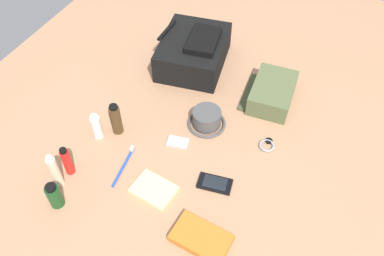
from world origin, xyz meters
The scene contains 15 objects.
ground_plane centered at (0.00, 0.00, -0.01)m, with size 2.64×2.02×0.02m, color tan.
backpack centered at (0.39, 0.18, 0.07)m, with size 0.39×0.34×0.16m.
toiletry_pouch centered at (0.32, -0.22, 0.04)m, with size 0.26×0.22×0.09m.
bucket_hat centered at (0.07, -0.03, 0.03)m, with size 0.16×0.16×0.07m.
shampoo_bottle centered at (-0.48, 0.29, 0.05)m, with size 0.05×0.05×0.11m.
lotion_bottle centered at (-0.41, 0.33, 0.08)m, with size 0.03×0.03×0.16m.
sunscreen_spray centered at (-0.35, 0.33, 0.06)m, with size 0.03×0.03×0.13m.
toothpaste_tube centered at (-0.17, 0.33, 0.06)m, with size 0.04×0.04×0.12m.
cologne_bottle centered at (-0.11, 0.28, 0.07)m, with size 0.04×0.04×0.15m.
paperback_novel centered at (-0.39, -0.22, 0.01)m, with size 0.13×0.20×0.03m.
cell_phone centered at (-0.18, -0.18, 0.01)m, with size 0.09×0.13×0.01m.
media_player centered at (-0.06, 0.03, 0.01)m, with size 0.07×0.09×0.01m.
wristwatch centered at (0.08, -0.29, 0.01)m, with size 0.07×0.06×0.01m.
toothbrush centered at (-0.24, 0.16, 0.01)m, with size 0.19×0.03×0.02m.
notepad centered at (-0.29, 0.01, 0.01)m, with size 0.11×0.15×0.02m, color beige.
Camera 1 is at (-0.93, -0.45, 1.25)m, focal length 37.99 mm.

